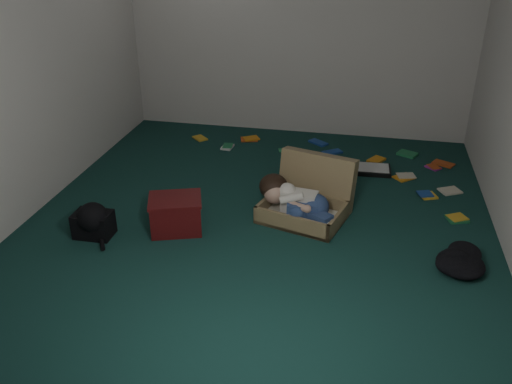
% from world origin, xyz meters
% --- Properties ---
extents(floor, '(4.50, 4.50, 0.00)m').
position_xyz_m(floor, '(0.00, 0.00, 0.00)').
color(floor, '#123630').
rests_on(floor, ground).
extents(wall_back, '(4.50, 0.00, 4.50)m').
position_xyz_m(wall_back, '(0.00, 2.25, 1.30)').
color(wall_back, silver).
rests_on(wall_back, ground).
extents(wall_front, '(4.50, 0.00, 4.50)m').
position_xyz_m(wall_front, '(0.00, -2.25, 1.30)').
color(wall_front, silver).
rests_on(wall_front, ground).
extents(wall_left, '(0.00, 4.50, 4.50)m').
position_xyz_m(wall_left, '(-2.00, 0.00, 1.30)').
color(wall_left, silver).
rests_on(wall_left, ground).
extents(suitcase, '(0.86, 0.84, 0.51)m').
position_xyz_m(suitcase, '(0.40, 0.21, 0.15)').
color(suitcase, '#8E784E').
rests_on(suitcase, floor).
extents(person, '(0.70, 0.51, 0.32)m').
position_xyz_m(person, '(0.31, 0.05, 0.20)').
color(person, silver).
rests_on(person, suitcase).
extents(maroon_bin, '(0.52, 0.46, 0.30)m').
position_xyz_m(maroon_bin, '(-0.65, -0.30, 0.15)').
color(maroon_bin, '#4B0F10').
rests_on(maroon_bin, floor).
extents(backpack, '(0.39, 0.31, 0.23)m').
position_xyz_m(backpack, '(-1.30, -0.53, 0.12)').
color(backpack, black).
rests_on(backpack, floor).
extents(clothing_pile, '(0.57, 0.53, 0.15)m').
position_xyz_m(clothing_pile, '(1.54, -0.36, 0.07)').
color(clothing_pile, black).
rests_on(clothing_pile, floor).
extents(paper_tray, '(0.38, 0.29, 0.05)m').
position_xyz_m(paper_tray, '(0.96, 1.23, 0.03)').
color(paper_tray, black).
rests_on(paper_tray, floor).
extents(book_scatter, '(2.98, 1.76, 0.02)m').
position_xyz_m(book_scatter, '(0.74, 1.41, 0.01)').
color(book_scatter, gold).
rests_on(book_scatter, floor).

